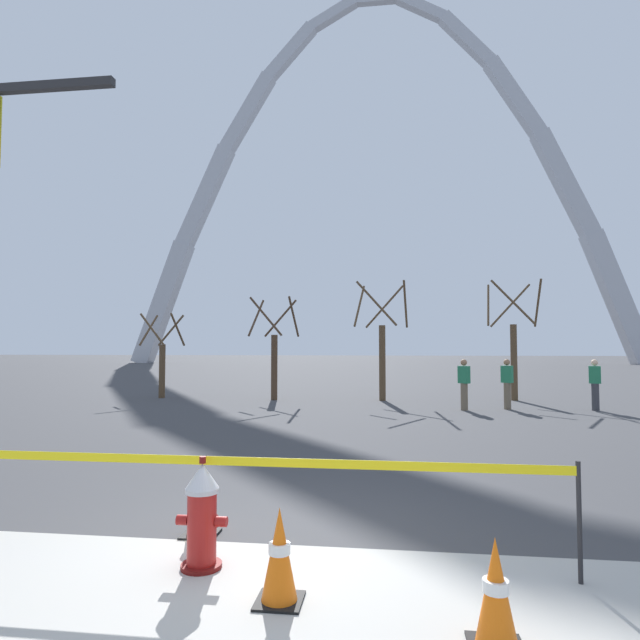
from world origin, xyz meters
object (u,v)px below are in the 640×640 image
object	(u,v)px
pedestrian_walking_left	(507,383)
pedestrian_standing_center	(595,384)
fire_hydrant	(202,515)
pedestrian_walking_right	(464,384)
traffic_cone_by_hydrant	(496,595)
monument_arch	(377,194)
traffic_cone_mid_sidewalk	(279,556)
traffic_cone_curb_edge	(201,501)

from	to	relation	value
pedestrian_walking_left	pedestrian_standing_center	xyz separation A→B (m)	(2.64, -0.01, 0.00)
fire_hydrant	pedestrian_walking_right	distance (m)	13.09
pedestrian_walking_left	pedestrian_standing_center	distance (m)	2.64
traffic_cone_by_hydrant	monument_arch	world-z (taller)	monument_arch
monument_arch	pedestrian_walking_left	distance (m)	50.22
traffic_cone_mid_sidewalk	pedestrian_walking_right	bearing A→B (deg)	76.18
pedestrian_standing_center	traffic_cone_by_hydrant	bearing A→B (deg)	-112.32
pedestrian_standing_center	pedestrian_walking_right	xyz separation A→B (m)	(-4.04, -0.44, 0.00)
fire_hydrant	traffic_cone_mid_sidewalk	size ratio (longest dim) A/B	1.36
traffic_cone_mid_sidewalk	traffic_cone_by_hydrant	bearing A→B (deg)	-16.49
traffic_cone_mid_sidewalk	traffic_cone_curb_edge	xyz separation A→B (m)	(-1.12, 1.34, 0.00)
traffic_cone_curb_edge	pedestrian_standing_center	bearing A→B (deg)	55.37
traffic_cone_curb_edge	pedestrian_walking_right	world-z (taller)	pedestrian_walking_right
fire_hydrant	traffic_cone_curb_edge	distance (m)	0.86
traffic_cone_curb_edge	monument_arch	bearing A→B (deg)	89.21
fire_hydrant	traffic_cone_by_hydrant	xyz separation A→B (m)	(2.35, -1.00, -0.11)
traffic_cone_by_hydrant	pedestrian_walking_right	world-z (taller)	pedestrian_walking_right
monument_arch	pedestrian_standing_center	size ratio (longest dim) A/B	38.52
traffic_cone_mid_sidewalk	traffic_cone_curb_edge	world-z (taller)	same
fire_hydrant	monument_arch	xyz separation A→B (m)	(0.50, 58.85, 20.01)
fire_hydrant	traffic_cone_mid_sidewalk	bearing A→B (deg)	-33.61
traffic_cone_by_hydrant	traffic_cone_mid_sidewalk	xyz separation A→B (m)	(-1.53, 0.45, 0.00)
traffic_cone_curb_edge	pedestrian_standing_center	xyz separation A→B (m)	(8.35, 12.10, 0.46)
fire_hydrant	pedestrian_walking_left	xyz separation A→B (m)	(5.41, 12.90, 0.35)
monument_arch	pedestrian_walking_right	bearing A→B (deg)	-85.67
traffic_cone_mid_sidewalk	pedestrian_standing_center	distance (m)	15.26
pedestrian_standing_center	pedestrian_walking_right	size ratio (longest dim) A/B	1.00
pedestrian_walking_right	traffic_cone_by_hydrant	bearing A→B (deg)	-97.05
monument_arch	pedestrian_walking_right	xyz separation A→B (m)	(3.52, -46.40, -19.66)
traffic_cone_by_hydrant	pedestrian_standing_center	size ratio (longest dim) A/B	0.46
pedestrian_walking_right	monument_arch	bearing A→B (deg)	94.33
traffic_cone_curb_edge	pedestrian_walking_left	xyz separation A→B (m)	(5.71, 12.11, 0.46)
monument_arch	pedestrian_walking_right	distance (m)	50.51
fire_hydrant	pedestrian_standing_center	distance (m)	15.20
traffic_cone_by_hydrant	pedestrian_standing_center	xyz separation A→B (m)	(5.70, 13.89, 0.46)
traffic_cone_by_hydrant	pedestrian_walking_left	world-z (taller)	pedestrian_walking_left
monument_arch	pedestrian_walking_left	size ratio (longest dim) A/B	38.52
traffic_cone_mid_sidewalk	monument_arch	size ratio (longest dim) A/B	0.01
traffic_cone_mid_sidewalk	pedestrian_walking_right	world-z (taller)	pedestrian_walking_right
traffic_cone_by_hydrant	pedestrian_standing_center	world-z (taller)	pedestrian_standing_center
fire_hydrant	pedestrian_walking_right	bearing A→B (deg)	72.14
traffic_cone_curb_edge	monument_arch	xyz separation A→B (m)	(0.80, 58.06, 20.12)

